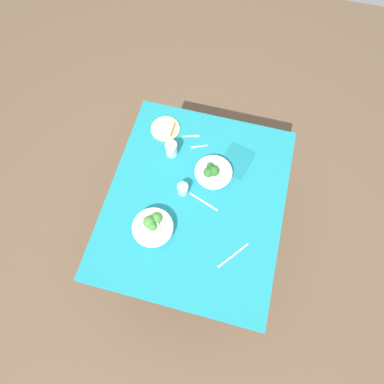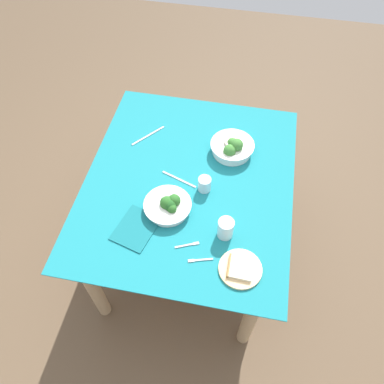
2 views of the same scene
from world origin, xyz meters
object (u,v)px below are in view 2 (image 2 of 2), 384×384
object	(u,v)px
broccoli_bowl_far	(232,147)
table_knife_right	(148,136)
table_knife_left	(179,179)
fork_by_far_bowl	(188,245)
bread_side_plate	(240,268)
water_glass_center	(226,228)
napkin_folded_upper	(136,228)
water_glass_side	(205,184)
broccoli_bowl_near	(168,205)
fork_by_near_bowl	(199,260)

from	to	relation	value
broccoli_bowl_far	table_knife_right	distance (m)	0.47
table_knife_left	fork_by_far_bowl	bearing A→B (deg)	-52.04
broccoli_bowl_far	bread_side_plate	world-z (taller)	broccoli_bowl_far
table_knife_right	bread_side_plate	bearing A→B (deg)	-100.70
water_glass_center	napkin_folded_upper	xyz separation A→B (m)	(0.05, -0.40, -0.05)
bread_side_plate	water_glass_center	size ratio (longest dim) A/B	1.83
water_glass_side	broccoli_bowl_near	bearing A→B (deg)	-43.47
fork_by_far_bowl	table_knife_right	xyz separation A→B (m)	(-0.62, -0.35, -0.00)
table_knife_right	napkin_folded_upper	bearing A→B (deg)	-131.50
broccoli_bowl_far	fork_by_far_bowl	xyz separation A→B (m)	(0.59, -0.12, -0.04)
broccoli_bowl_far	fork_by_near_bowl	xyz separation A→B (m)	(0.65, -0.06, -0.04)
broccoli_bowl_near	water_glass_side	bearing A→B (deg)	136.53
fork_by_near_bowl	table_knife_right	size ratio (longest dim) A/B	0.50
broccoli_bowl_far	bread_side_plate	size ratio (longest dim) A/B	1.22
broccoli_bowl_far	table_knife_left	distance (m)	0.33
water_glass_center	water_glass_side	distance (m)	0.27
broccoli_bowl_far	fork_by_near_bowl	distance (m)	0.65
water_glass_side	fork_by_near_bowl	world-z (taller)	water_glass_side
bread_side_plate	table_knife_left	world-z (taller)	bread_side_plate
broccoli_bowl_far	broccoli_bowl_near	world-z (taller)	broccoli_bowl_far
broccoli_bowl_near	water_glass_center	size ratio (longest dim) A/B	2.21
table_knife_right	water_glass_side	bearing A→B (deg)	-90.31
water_glass_center	table_knife_right	world-z (taller)	water_glass_center
fork_by_far_bowl	fork_by_near_bowl	xyz separation A→B (m)	(0.06, 0.06, 0.00)
water_glass_center	table_knife_left	distance (m)	0.39
table_knife_left	napkin_folded_upper	size ratio (longest dim) A/B	0.94
table_knife_right	table_knife_left	bearing A→B (deg)	-99.72
fork_by_far_bowl	table_knife_left	distance (m)	0.38
fork_by_far_bowl	napkin_folded_upper	world-z (taller)	napkin_folded_upper
broccoli_bowl_far	table_knife_left	size ratio (longest dim) A/B	1.16
broccoli_bowl_far	table_knife_right	bearing A→B (deg)	-94.32
water_glass_center	broccoli_bowl_near	bearing A→B (deg)	-106.29
bread_side_plate	fork_by_far_bowl	xyz separation A→B (m)	(-0.07, -0.24, -0.01)
broccoli_bowl_far	fork_by_far_bowl	size ratio (longest dim) A/B	2.17
water_glass_side	fork_by_far_bowl	bearing A→B (deg)	-2.92
fork_by_far_bowl	napkin_folded_upper	xyz separation A→B (m)	(-0.04, -0.25, 0.00)
broccoli_bowl_far	fork_by_near_bowl	bearing A→B (deg)	-4.92
fork_by_far_bowl	napkin_folded_upper	distance (m)	0.25
bread_side_plate	fork_by_far_bowl	bearing A→B (deg)	-106.62
broccoli_bowl_far	fork_by_near_bowl	size ratio (longest dim) A/B	2.11
bread_side_plate	water_glass_side	bearing A→B (deg)	-150.44
water_glass_side	table_knife_right	size ratio (longest dim) A/B	0.36
water_glass_side	table_knife_right	xyz separation A→B (m)	(-0.30, -0.37, -0.04)
broccoli_bowl_near	water_glass_center	bearing A→B (deg)	73.71
broccoli_bowl_near	napkin_folded_upper	world-z (taller)	broccoli_bowl_near
bread_side_plate	table_knife_right	world-z (taller)	bread_side_plate
fork_by_far_bowl	table_knife_left	size ratio (longest dim) A/B	0.54
broccoli_bowl_near	bread_side_plate	size ratio (longest dim) A/B	1.21
water_glass_side	table_knife_right	world-z (taller)	water_glass_side
water_glass_center	fork_by_near_bowl	size ratio (longest dim) A/B	0.95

